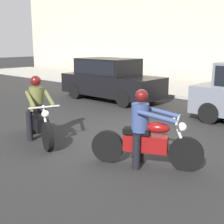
# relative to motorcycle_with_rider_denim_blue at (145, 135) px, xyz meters

# --- Properties ---
(ground_plane) EXTENTS (80.00, 80.00, 0.00)m
(ground_plane) POSITION_rel_motorcycle_with_rider_denim_blue_xyz_m (-1.55, 1.14, -0.62)
(ground_plane) COLOR #242424
(motorcycle_with_rider_denim_blue) EXTENTS (2.03, 1.12, 1.52)m
(motorcycle_with_rider_denim_blue) POSITION_rel_motorcycle_with_rider_denim_blue_xyz_m (0.00, 0.00, 0.00)
(motorcycle_with_rider_denim_blue) COLOR black
(motorcycle_with_rider_denim_blue) RESTS_ON ground_plane
(motorcycle_with_rider_olive) EXTENTS (2.09, 0.98, 1.60)m
(motorcycle_with_rider_olive) POSITION_rel_motorcycle_with_rider_denim_blue_xyz_m (-2.86, -0.49, 0.03)
(motorcycle_with_rider_olive) COLOR black
(motorcycle_with_rider_olive) RESTS_ON ground_plane
(parked_sedan_black) EXTENTS (4.40, 1.82, 1.72)m
(parked_sedan_black) POSITION_rel_motorcycle_with_rider_denim_blue_xyz_m (-5.36, 4.77, 0.26)
(parked_sedan_black) COLOR black
(parked_sedan_black) RESTS_ON ground_plane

